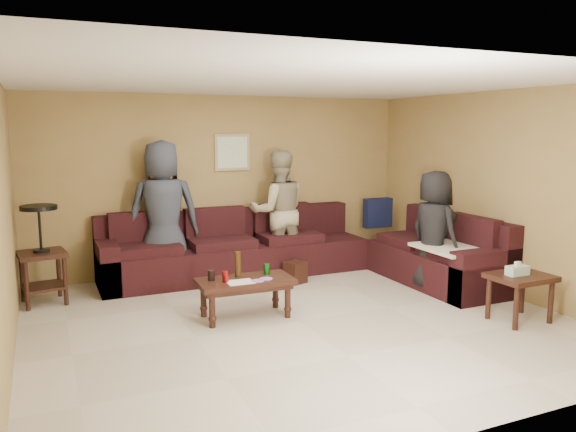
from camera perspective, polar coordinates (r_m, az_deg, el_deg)
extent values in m
plane|color=beige|center=(6.10, 1.12, -10.61)|extent=(5.50, 5.50, 0.00)
cube|color=silver|center=(5.77, 1.19, 13.00)|extent=(5.50, 5.00, 0.10)
cube|color=#987D48|center=(8.13, -6.36, 3.27)|extent=(5.50, 0.10, 2.50)
cube|color=#987D48|center=(3.73, 17.70, -3.69)|extent=(5.50, 0.10, 2.50)
cube|color=#987D48|center=(5.28, -27.01, -0.65)|extent=(0.10, 5.00, 2.50)
cube|color=#987D48|center=(7.40, 20.84, 2.20)|extent=(0.10, 5.00, 2.50)
cube|color=black|center=(7.87, -5.23, -4.46)|extent=(3.70, 0.90, 0.45)
cube|color=black|center=(8.09, -6.03, -0.86)|extent=(3.70, 0.24, 0.45)
cube|color=black|center=(7.49, -17.91, -4.84)|extent=(0.24, 0.90, 0.63)
cube|color=black|center=(7.71, 14.89, -5.00)|extent=(0.90, 2.00, 0.45)
cube|color=black|center=(7.83, 16.90, -1.52)|extent=(0.24, 2.00, 0.45)
cube|color=black|center=(7.05, 19.41, -5.76)|extent=(0.90, 0.24, 0.63)
cube|color=#121738|center=(8.77, 9.10, 0.33)|extent=(0.45, 0.14, 0.45)
cube|color=beige|center=(7.30, 17.21, -3.02)|extent=(1.00, 0.85, 0.04)
cube|color=black|center=(6.12, -4.36, -6.63)|extent=(1.04, 0.54, 0.06)
cube|color=black|center=(6.14, -4.36, -7.14)|extent=(0.97, 0.47, 0.05)
cylinder|color=black|center=(5.90, -7.71, -9.46)|extent=(0.07, 0.07, 0.37)
cylinder|color=black|center=(6.15, -0.03, -8.61)|extent=(0.07, 0.07, 0.37)
cylinder|color=black|center=(6.25, -8.58, -8.44)|extent=(0.07, 0.07, 0.37)
cylinder|color=black|center=(6.48, -1.29, -7.69)|extent=(0.07, 0.07, 0.37)
cylinder|color=#9E1213|center=(5.99, -6.37, -6.14)|extent=(0.07, 0.07, 0.12)
cylinder|color=#15761A|center=(6.27, -2.19, -5.40)|extent=(0.07, 0.07, 0.12)
cylinder|color=#311E0B|center=(6.17, -5.12, -4.91)|extent=(0.07, 0.07, 0.28)
cylinder|color=black|center=(6.07, -7.79, -6.00)|extent=(0.08, 0.08, 0.11)
cube|color=silver|center=(5.98, -4.89, -6.71)|extent=(0.29, 0.23, 0.00)
cylinder|color=#EA528A|center=(6.01, -3.10, -6.60)|extent=(0.14, 0.14, 0.01)
cylinder|color=#EA528A|center=(6.09, -2.24, -6.39)|extent=(0.14, 0.14, 0.01)
cube|color=black|center=(7.13, -23.74, -3.56)|extent=(0.58, 0.58, 0.05)
cube|color=black|center=(7.22, -23.55, -6.57)|extent=(0.51, 0.51, 0.03)
cylinder|color=black|center=(6.98, -25.02, -6.41)|extent=(0.05, 0.05, 0.59)
cylinder|color=black|center=(7.03, -21.70, -6.09)|extent=(0.05, 0.05, 0.59)
cylinder|color=black|center=(7.37, -25.40, -5.65)|extent=(0.05, 0.05, 0.59)
cylinder|color=black|center=(7.42, -22.26, -5.35)|extent=(0.05, 0.05, 0.59)
cylinder|color=black|center=(7.12, -23.76, -3.24)|extent=(0.18, 0.18, 0.03)
cylinder|color=black|center=(7.08, -23.89, -1.17)|extent=(0.03, 0.03, 0.49)
cylinder|color=black|center=(7.04, -24.02, 0.80)|extent=(0.41, 0.41, 0.05)
cube|color=black|center=(6.45, 22.58, -5.75)|extent=(0.62, 0.51, 0.06)
cylinder|color=black|center=(6.22, 22.18, -8.58)|extent=(0.06, 0.06, 0.48)
cylinder|color=black|center=(6.57, 25.15, -7.83)|extent=(0.06, 0.06, 0.48)
cylinder|color=black|center=(6.47, 19.71, -7.77)|extent=(0.06, 0.06, 0.48)
cylinder|color=black|center=(6.81, 22.70, -7.10)|extent=(0.06, 0.06, 0.48)
cube|color=silver|center=(6.39, 22.27, -5.15)|extent=(0.24, 0.12, 0.10)
cube|color=silver|center=(6.38, 22.31, -4.53)|extent=(0.06, 0.04, 0.05)
cube|color=black|center=(7.51, 0.75, -5.73)|extent=(0.30, 0.30, 0.28)
cube|color=tan|center=(8.11, -5.69, 6.46)|extent=(0.52, 0.03, 0.52)
cube|color=white|center=(8.09, -5.66, 6.45)|extent=(0.44, 0.01, 0.44)
imported|color=#2D333F|center=(7.53, -12.53, 0.35)|extent=(1.00, 0.73, 1.89)
imported|color=tan|center=(7.98, -0.98, 0.46)|extent=(0.94, 0.79, 1.74)
imported|color=black|center=(7.29, 14.60, -1.48)|extent=(0.56, 0.79, 1.52)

